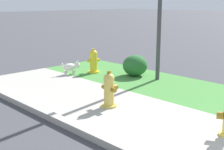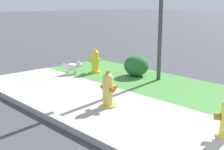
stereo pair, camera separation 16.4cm
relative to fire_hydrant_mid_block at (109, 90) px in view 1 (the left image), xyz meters
name	(u,v)px [view 1 (the left image)]	position (x,y,z in m)	size (l,w,h in m)	color
fire_hydrant_mid_block	(109,90)	(0.00, 0.00, 0.00)	(0.39, 0.37, 0.75)	gold
fire_hydrant_by_grass_verge	(93,61)	(-2.58, 1.82, -0.01)	(0.39, 0.41, 0.74)	yellow
small_white_dog	(71,67)	(-2.86, 1.19, -0.13)	(0.32, 0.54, 0.41)	silver
shrub_bush_near_lamp	(135,65)	(-1.45, 2.43, -0.06)	(0.71, 0.71, 0.60)	#28662D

